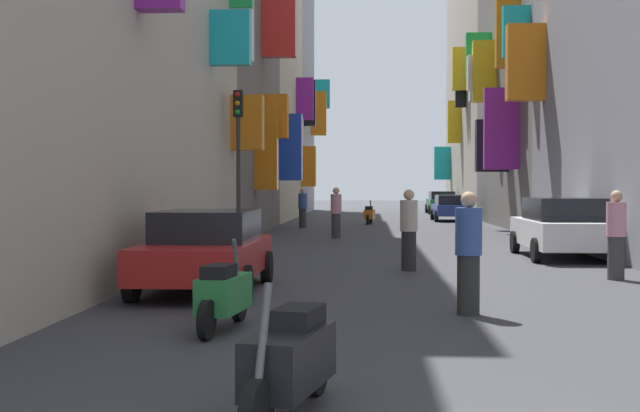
% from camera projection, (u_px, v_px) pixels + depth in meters
% --- Properties ---
extents(ground_plane, '(140.00, 140.00, 0.00)m').
position_uv_depth(ground_plane, '(390.00, 232.00, 32.70)').
color(ground_plane, '#38383D').
extents(building_left_mid_c, '(6.99, 13.17, 18.04)m').
position_uv_depth(building_left_mid_c, '(238.00, 55.00, 45.12)').
color(building_left_mid_c, '#BCB29E').
rests_on(building_left_mid_c, ground).
extents(building_left_far, '(7.27, 11.23, 17.49)m').
position_uv_depth(building_left_far, '(266.00, 87.00, 57.30)').
color(building_left_far, gray).
rests_on(building_left_far, ground).
extents(building_right_mid_a, '(7.35, 3.37, 14.68)m').
position_uv_depth(building_right_mid_a, '(604.00, 39.00, 30.72)').
color(building_right_mid_a, slate).
rests_on(building_right_mid_a, ground).
extents(building_right_mid_b, '(7.35, 11.69, 18.65)m').
position_uv_depth(building_right_mid_b, '(559.00, 25.00, 38.18)').
color(building_right_mid_b, slate).
rests_on(building_right_mid_b, ground).
extents(building_right_mid_c, '(7.16, 17.96, 16.77)m').
position_uv_depth(building_right_mid_c, '(506.00, 84.00, 53.00)').
color(building_right_mid_c, '#B2A899').
rests_on(building_right_mid_c, ground).
extents(parked_car_green, '(1.91, 4.34, 1.47)m').
position_uv_depth(parked_car_green, '(441.00, 202.00, 54.10)').
color(parked_car_green, '#236638').
rests_on(parked_car_green, ground).
extents(parked_car_red, '(1.98, 4.13, 1.40)m').
position_uv_depth(parked_car_red, '(206.00, 249.00, 14.26)').
color(parked_car_red, '#B21E1E').
rests_on(parked_car_red, ground).
extents(parked_car_blue, '(1.96, 4.04, 1.35)m').
position_uv_depth(parked_car_blue, '(452.00, 207.00, 42.81)').
color(parked_car_blue, navy).
rests_on(parked_car_blue, ground).
extents(parked_car_white, '(1.99, 4.36, 1.53)m').
position_uv_depth(parked_car_white, '(562.00, 227.00, 20.81)').
color(parked_car_white, white).
rests_on(parked_car_white, ground).
extents(scooter_green, '(0.57, 1.88, 1.13)m').
position_uv_depth(scooter_green, '(224.00, 294.00, 10.39)').
color(scooter_green, '#287F3D').
rests_on(scooter_green, ground).
extents(scooter_orange, '(0.56, 1.93, 1.13)m').
position_uv_depth(scooter_orange, '(369.00, 214.00, 39.58)').
color(scooter_orange, orange).
rests_on(scooter_orange, ground).
extents(scooter_black, '(0.69, 1.95, 1.13)m').
position_uv_depth(scooter_black, '(290.00, 359.00, 6.48)').
color(scooter_black, black).
rests_on(scooter_black, ground).
extents(pedestrian_crossing, '(0.52, 0.52, 1.75)m').
position_uv_depth(pedestrian_crossing, '(468.00, 253.00, 11.64)').
color(pedestrian_crossing, '#2B2B2B').
rests_on(pedestrian_crossing, ground).
extents(pedestrian_near_left, '(0.50, 0.50, 1.72)m').
position_uv_depth(pedestrian_near_left, '(303.00, 208.00, 35.82)').
color(pedestrian_near_left, '#353535').
rests_on(pedestrian_near_left, ground).
extents(pedestrian_near_right, '(0.52, 0.52, 1.78)m').
position_uv_depth(pedestrian_near_right, '(336.00, 213.00, 28.67)').
color(pedestrian_near_right, '#393939').
rests_on(pedestrian_near_right, ground).
extents(pedestrian_mid_street, '(0.54, 0.54, 1.74)m').
position_uv_depth(pedestrian_mid_street, '(616.00, 235.00, 15.99)').
color(pedestrian_mid_street, '#3A3A3A').
rests_on(pedestrian_mid_street, ground).
extents(pedestrian_far_away, '(0.43, 0.43, 1.75)m').
position_uv_depth(pedestrian_far_away, '(409.00, 230.00, 17.71)').
color(pedestrian_far_away, '#252525').
rests_on(pedestrian_far_away, ground).
extents(traffic_light_near_corner, '(0.26, 0.34, 4.55)m').
position_uv_depth(traffic_light_near_corner, '(238.00, 142.00, 23.48)').
color(traffic_light_near_corner, '#2D2D2D').
rests_on(traffic_light_near_corner, ground).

